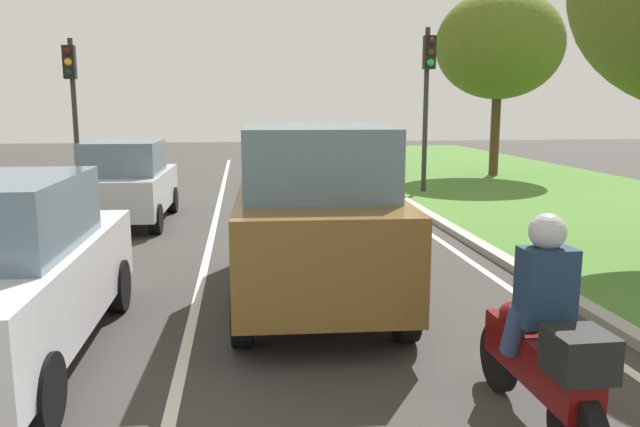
{
  "coord_description": "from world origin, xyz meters",
  "views": [
    {
      "loc": [
        -0.06,
        1.05,
        2.54
      ],
      "look_at": [
        0.88,
        8.57,
        1.2
      ],
      "focal_mm": 34.84,
      "sensor_mm": 36.0,
      "label": 1
    }
  ],
  "objects_px": {
    "traffic_light_overhead_left": "(72,89)",
    "tree_roadside_far": "(499,45)",
    "traffic_light_near_right": "(428,82)",
    "rider_person": "(544,284)",
    "motorcycle": "(542,364)",
    "car_hatchback_far": "(127,183)",
    "car_suv_ahead": "(314,213)"
  },
  "relations": [
    {
      "from": "traffic_light_near_right",
      "to": "tree_roadside_far",
      "type": "bearing_deg",
      "value": 46.25
    },
    {
      "from": "car_suv_ahead",
      "to": "motorcycle",
      "type": "bearing_deg",
      "value": -66.83
    },
    {
      "from": "traffic_light_near_right",
      "to": "tree_roadside_far",
      "type": "distance_m",
      "value": 5.43
    },
    {
      "from": "rider_person",
      "to": "tree_roadside_far",
      "type": "height_order",
      "value": "tree_roadside_far"
    },
    {
      "from": "car_hatchback_far",
      "to": "tree_roadside_far",
      "type": "xyz_separation_m",
      "value": [
        11.27,
        7.39,
        3.65
      ]
    },
    {
      "from": "car_suv_ahead",
      "to": "rider_person",
      "type": "height_order",
      "value": "car_suv_ahead"
    },
    {
      "from": "traffic_light_near_right",
      "to": "tree_roadside_far",
      "type": "xyz_separation_m",
      "value": [
        3.63,
        3.79,
        1.39
      ]
    },
    {
      "from": "car_suv_ahead",
      "to": "car_hatchback_far",
      "type": "relative_size",
      "value": 1.22
    },
    {
      "from": "tree_roadside_far",
      "to": "rider_person",
      "type": "bearing_deg",
      "value": -111.43
    },
    {
      "from": "car_hatchback_far",
      "to": "traffic_light_overhead_left",
      "type": "relative_size",
      "value": 0.86
    },
    {
      "from": "traffic_light_overhead_left",
      "to": "rider_person",
      "type": "bearing_deg",
      "value": -63.64
    },
    {
      "from": "motorcycle",
      "to": "car_suv_ahead",
      "type": "bearing_deg",
      "value": 109.99
    },
    {
      "from": "rider_person",
      "to": "tree_roadside_far",
      "type": "xyz_separation_m",
      "value": [
        6.55,
        16.69,
        3.34
      ]
    },
    {
      "from": "car_hatchback_far",
      "to": "rider_person",
      "type": "xyz_separation_m",
      "value": [
        4.72,
        -9.3,
        0.31
      ]
    },
    {
      "from": "car_suv_ahead",
      "to": "tree_roadside_far",
      "type": "relative_size",
      "value": 0.72
    },
    {
      "from": "motorcycle",
      "to": "traffic_light_overhead_left",
      "type": "bearing_deg",
      "value": 115.29
    },
    {
      "from": "traffic_light_near_right",
      "to": "traffic_light_overhead_left",
      "type": "xyz_separation_m",
      "value": [
        -9.84,
        1.07,
        -0.19
      ]
    },
    {
      "from": "car_suv_ahead",
      "to": "traffic_light_near_right",
      "type": "xyz_separation_m",
      "value": [
        4.28,
        9.4,
        1.98
      ]
    },
    {
      "from": "motorcycle",
      "to": "car_hatchback_far",
      "type": "bearing_deg",
      "value": 115.83
    },
    {
      "from": "rider_person",
      "to": "traffic_light_near_right",
      "type": "distance_m",
      "value": 13.37
    },
    {
      "from": "car_suv_ahead",
      "to": "car_hatchback_far",
      "type": "height_order",
      "value": "car_suv_ahead"
    },
    {
      "from": "car_suv_ahead",
      "to": "traffic_light_overhead_left",
      "type": "xyz_separation_m",
      "value": [
        -5.56,
        10.47,
        1.79
      ]
    },
    {
      "from": "tree_roadside_far",
      "to": "traffic_light_overhead_left",
      "type": "bearing_deg",
      "value": -168.59
    },
    {
      "from": "traffic_light_overhead_left",
      "to": "tree_roadside_far",
      "type": "bearing_deg",
      "value": 11.41
    },
    {
      "from": "traffic_light_overhead_left",
      "to": "tree_roadside_far",
      "type": "height_order",
      "value": "tree_roadside_far"
    },
    {
      "from": "tree_roadside_far",
      "to": "car_hatchback_far",
      "type": "bearing_deg",
      "value": -146.75
    },
    {
      "from": "motorcycle",
      "to": "tree_roadside_far",
      "type": "relative_size",
      "value": 0.3
    },
    {
      "from": "rider_person",
      "to": "car_hatchback_far",
      "type": "bearing_deg",
      "value": 115.94
    },
    {
      "from": "car_hatchback_far",
      "to": "tree_roadside_far",
      "type": "height_order",
      "value": "tree_roadside_far"
    },
    {
      "from": "rider_person",
      "to": "traffic_light_overhead_left",
      "type": "height_order",
      "value": "traffic_light_overhead_left"
    },
    {
      "from": "traffic_light_near_right",
      "to": "tree_roadside_far",
      "type": "height_order",
      "value": "tree_roadside_far"
    },
    {
      "from": "traffic_light_near_right",
      "to": "tree_roadside_far",
      "type": "relative_size",
      "value": 0.73
    }
  ]
}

